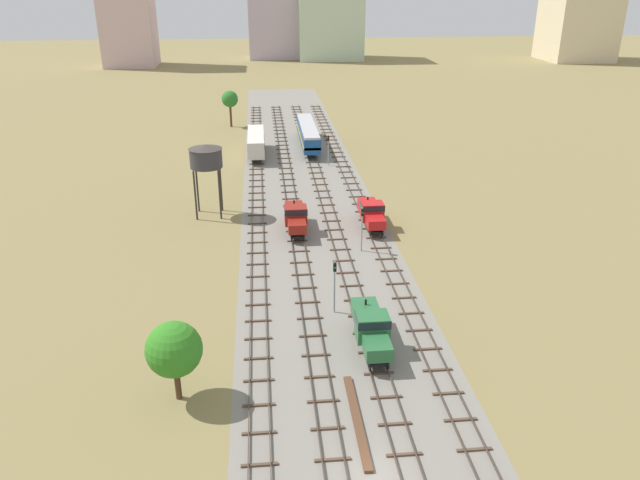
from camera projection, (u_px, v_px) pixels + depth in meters
ground_plane at (306, 191)px, 89.89m from camera, size 480.00×480.00×0.00m
ballast_bed at (306, 191)px, 89.89m from camera, size 18.21×176.00×0.01m
track_far_left at (257, 189)px, 90.12m from camera, size 2.40×126.00×0.29m
track_left at (289, 188)px, 90.54m from camera, size 2.40×126.00×0.29m
track_centre_left at (321, 187)px, 90.96m from camera, size 2.40×126.00×0.29m
track_centre at (353, 186)px, 91.39m from camera, size 2.40×126.00×0.29m
shunter_loco_centre_left_nearest at (371, 327)px, 51.25m from camera, size 2.74×8.46×3.10m
shunter_loco_left_near at (296, 216)px, 74.90m from camera, size 2.74×8.46×3.10m
shunter_loco_centre_mid at (371, 212)px, 76.12m from camera, size 2.74×8.46×3.10m
freight_boxcar_far_left_midfar at (256, 142)px, 106.74m from camera, size 2.87×14.00×3.60m
diesel_railcar_centre_left_far at (308, 133)px, 112.03m from camera, size 2.96×20.50×3.80m
water_tower at (206, 157)px, 77.75m from camera, size 4.32×4.32×9.44m
signal_post_nearest at (335, 281)px, 56.11m from camera, size 0.28×0.47×5.25m
signal_post_near at (328, 146)px, 100.61m from camera, size 0.28×0.47×5.13m
signal_post_mid at (362, 224)px, 68.88m from camera, size 0.28×0.47×5.28m
lineside_tree_0 at (174, 350)px, 44.11m from camera, size 4.14×4.14×6.33m
lineside_tree_1 at (230, 99)px, 125.85m from camera, size 3.35×3.35×7.43m
skyline_tower_0 at (126, 0)px, 206.35m from camera, size 17.00×16.83×42.90m
skyline_tower_1 at (279, 3)px, 228.52m from camera, size 23.45×16.80×39.49m
skyline_tower_2 at (330, 10)px, 226.40m from camera, size 23.57×20.38×34.90m
spare_rail_bundle at (357, 420)px, 43.33m from camera, size 0.60×10.00×0.24m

